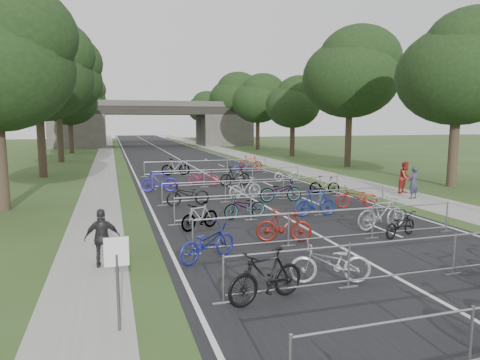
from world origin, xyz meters
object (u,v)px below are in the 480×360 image
object	(u,v)px
pedestrian_a	(413,183)
pedestrian_c	(102,238)
pedestrian_b	(405,178)
park_sign	(117,266)
overpass_bridge	(154,124)

from	to	relation	value
pedestrian_a	pedestrian_c	xyz separation A→B (m)	(-15.04, -6.26, -0.03)
pedestrian_b	pedestrian_c	size ratio (longest dim) A/B	1.09
pedestrian_b	park_sign	bearing A→B (deg)	-165.64
overpass_bridge	pedestrian_a	size ratio (longest dim) A/B	18.62
pedestrian_b	overpass_bridge	bearing A→B (deg)	76.95
pedestrian_b	pedestrian_c	distance (m)	17.60
park_sign	pedestrian_b	bearing A→B (deg)	37.14
overpass_bridge	pedestrian_b	distance (m)	51.12
pedestrian_c	park_sign	bearing A→B (deg)	96.03
pedestrian_b	pedestrian_a	bearing A→B (deg)	-137.52
park_sign	pedestrian_b	distance (m)	19.35
park_sign	pedestrian_c	world-z (taller)	park_sign
park_sign	overpass_bridge	bearing A→B (deg)	83.74
overpass_bridge	pedestrian_c	xyz separation A→B (m)	(-7.14, -58.14, -2.73)
pedestrian_a	pedestrian_c	size ratio (longest dim) A/B	1.04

